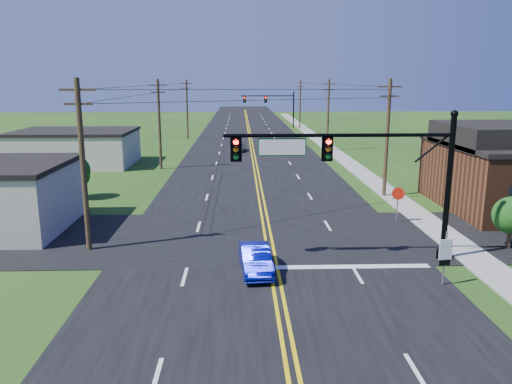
{
  "coord_description": "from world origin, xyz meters",
  "views": [
    {
      "loc": [
        -1.4,
        -15.6,
        8.85
      ],
      "look_at": [
        -0.58,
        10.0,
        3.11
      ],
      "focal_mm": 35.0,
      "sensor_mm": 36.0,
      "label": 1
    }
  ],
  "objects_px": {
    "route_sign": "(445,254)",
    "stop_sign": "(398,197)",
    "signal_mast_main": "(359,167)",
    "blue_car": "(255,260)",
    "signal_mast_far": "(271,104)"
  },
  "relations": [
    {
      "from": "signal_mast_main",
      "to": "route_sign",
      "type": "height_order",
      "value": "signal_mast_main"
    },
    {
      "from": "signal_mast_main",
      "to": "blue_car",
      "type": "bearing_deg",
      "value": -163.66
    },
    {
      "from": "blue_car",
      "to": "route_sign",
      "type": "height_order",
      "value": "route_sign"
    },
    {
      "from": "signal_mast_far",
      "to": "stop_sign",
      "type": "relative_size",
      "value": 4.72
    },
    {
      "from": "blue_car",
      "to": "stop_sign",
      "type": "bearing_deg",
      "value": 36.58
    },
    {
      "from": "signal_mast_far",
      "to": "blue_car",
      "type": "relative_size",
      "value": 2.88
    },
    {
      "from": "blue_car",
      "to": "route_sign",
      "type": "bearing_deg",
      "value": -17.07
    },
    {
      "from": "route_sign",
      "to": "stop_sign",
      "type": "height_order",
      "value": "route_sign"
    },
    {
      "from": "signal_mast_far",
      "to": "stop_sign",
      "type": "xyz_separation_m",
      "value": [
        4.06,
        -65.41,
        -2.87
      ]
    },
    {
      "from": "route_sign",
      "to": "stop_sign",
      "type": "relative_size",
      "value": 1.07
    },
    {
      "from": "signal_mast_main",
      "to": "blue_car",
      "type": "distance_m",
      "value": 6.69
    },
    {
      "from": "route_sign",
      "to": "blue_car",
      "type": "bearing_deg",
      "value": 158.82
    },
    {
      "from": "blue_car",
      "to": "route_sign",
      "type": "distance_m",
      "value": 8.46
    },
    {
      "from": "blue_car",
      "to": "stop_sign",
      "type": "height_order",
      "value": "stop_sign"
    },
    {
      "from": "signal_mast_main",
      "to": "signal_mast_far",
      "type": "distance_m",
      "value": 72.0
    }
  ]
}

